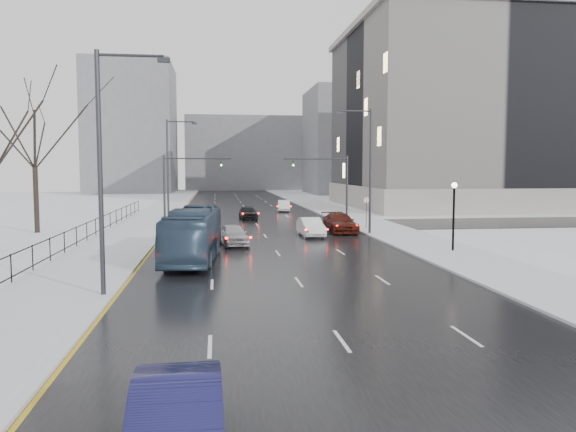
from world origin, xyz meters
name	(u,v)px	position (x,y,z in m)	size (l,w,h in m)	color
road	(250,215)	(0.00, 60.00, 0.02)	(16.00, 150.00, 0.04)	black
cross_road	(258,226)	(0.00, 48.00, 0.02)	(130.00, 10.00, 0.04)	black
sidewalk_left	(155,216)	(-10.50, 60.00, 0.08)	(5.00, 150.00, 0.16)	silver
sidewalk_right	(340,214)	(10.50, 60.00, 0.08)	(5.00, 150.00, 0.16)	silver
park_strip	(66,217)	(-20.00, 60.00, 0.06)	(14.00, 150.00, 0.12)	white
tree_park_e	(37,234)	(-18.20, 44.00, 0.00)	(9.45, 9.45, 13.50)	black
iron_fence	(55,245)	(-13.00, 30.00, 0.91)	(0.06, 70.00, 1.30)	black
streetlight_r_mid	(368,165)	(8.17, 40.00, 5.62)	(2.95, 0.25, 10.00)	#2D2D33
streetlight_l_near	(106,161)	(-8.17, 20.00, 5.62)	(2.95, 0.25, 10.00)	#2D2D33
streetlight_l_far	(170,165)	(-8.17, 52.00, 5.62)	(2.95, 0.25, 10.00)	#2D2D33
lamppost_r_mid	(454,206)	(11.00, 30.00, 2.94)	(0.36, 0.36, 4.28)	black
mast_signal_right	(336,181)	(7.33, 48.00, 4.11)	(6.10, 0.33, 6.50)	#2D2D33
mast_signal_left	(176,182)	(-7.33, 48.00, 4.11)	(6.10, 0.33, 6.50)	#2D2D33
no_uturn_sign	(366,203)	(9.20, 44.00, 2.30)	(0.60, 0.06, 2.70)	#2D2D33
civic_building	(493,126)	(35.00, 72.00, 11.21)	(41.00, 31.00, 24.80)	gray
bldg_far_right	(364,142)	(28.00, 115.00, 11.00)	(24.00, 20.00, 22.00)	slate
bldg_far_left	(132,129)	(-22.00, 125.00, 14.00)	(18.00, 22.00, 28.00)	slate
bldg_far_center	(247,154)	(4.00, 140.00, 9.00)	(30.00, 18.00, 18.00)	slate
sedan_left_near	(177,424)	(-4.50, 6.31, 0.80)	(1.62, 4.64, 1.53)	#191849
bus	(193,234)	(-5.10, 29.12, 1.53)	(2.50, 10.68, 2.97)	#30465E
sedan_center_near	(233,235)	(-2.62, 35.06, 0.77)	(1.73, 4.29, 1.46)	#ADADB2
sedan_right_near	(311,227)	(3.50, 39.33, 0.77)	(1.54, 4.42, 1.46)	white
sedan_right_far	(340,223)	(6.37, 41.87, 0.82)	(2.18, 5.35, 1.55)	#45130B
sedan_center_far	(248,213)	(-0.50, 54.84, 0.73)	(1.63, 4.06, 1.38)	black
sedan_right_distant	(284,206)	(4.50, 64.96, 0.72)	(1.44, 4.12, 1.36)	white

